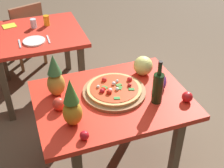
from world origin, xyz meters
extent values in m
plane|color=brown|center=(0.00, 0.00, 0.00)|extent=(10.00, 10.00, 0.00)
cube|color=brown|center=(0.37, -0.37, 0.36)|extent=(0.06, 0.06, 0.72)
cube|color=brown|center=(-0.37, 0.37, 0.36)|extent=(0.06, 0.06, 0.72)
cube|color=brown|center=(0.37, 0.37, 0.36)|extent=(0.06, 0.06, 0.72)
cube|color=red|center=(0.00, 0.00, 0.74)|extent=(1.14, 0.85, 0.04)
cube|color=brown|center=(-0.78, 0.92, 0.36)|extent=(0.06, 0.06, 0.72)
cube|color=brown|center=(-0.01, 0.92, 0.36)|extent=(0.06, 0.06, 0.72)
cube|color=brown|center=(-0.78, 1.69, 0.36)|extent=(0.06, 0.06, 0.72)
cube|color=brown|center=(-0.01, 1.69, 0.36)|extent=(0.06, 0.06, 0.72)
cube|color=red|center=(-0.39, 1.30, 0.74)|extent=(0.98, 0.87, 0.04)
cube|color=#92653F|center=(-0.37, 2.25, 0.21)|extent=(0.04, 0.04, 0.41)
cube|color=#92653F|center=(-0.68, 2.14, 0.21)|extent=(0.04, 0.04, 0.41)
cube|color=#92653F|center=(-0.27, 1.94, 0.21)|extent=(0.04, 0.04, 0.41)
cube|color=#92653F|center=(-0.58, 1.83, 0.21)|extent=(0.04, 0.04, 0.41)
cube|color=#92653F|center=(-0.48, 2.04, 0.43)|extent=(0.51, 0.51, 0.04)
cube|color=#966143|center=(-0.42, 1.87, 0.65)|extent=(0.39, 0.17, 0.40)
cylinder|color=#92653F|center=(0.03, 0.05, 0.77)|extent=(0.48, 0.48, 0.02)
cylinder|color=tan|center=(0.03, 0.05, 0.79)|extent=(0.41, 0.41, 0.02)
cylinder|color=red|center=(0.03, 0.05, 0.81)|extent=(0.36, 0.36, 0.00)
sphere|color=red|center=(-0.05, 0.05, 0.82)|extent=(0.03, 0.03, 0.03)
sphere|color=red|center=(0.18, 0.09, 0.82)|extent=(0.04, 0.04, 0.04)
sphere|color=red|center=(-0.03, -0.01, 0.82)|extent=(0.04, 0.04, 0.04)
sphere|color=red|center=(-0.07, 0.02, 0.82)|extent=(0.04, 0.04, 0.04)
sphere|color=red|center=(-0.01, 0.16, 0.82)|extent=(0.04, 0.04, 0.04)
sphere|color=red|center=(0.15, 0.02, 0.82)|extent=(0.03, 0.03, 0.03)
cube|color=#33742F|center=(-0.03, 0.07, 0.81)|extent=(0.05, 0.05, 0.00)
cube|color=#2E8236|center=(0.01, -0.08, 0.81)|extent=(0.05, 0.04, 0.00)
cube|color=#346F26|center=(0.07, 0.02, 0.81)|extent=(0.05, 0.05, 0.00)
cube|color=#2A7229|center=(0.15, -0.02, 0.81)|extent=(0.05, 0.04, 0.00)
cube|color=#3A722C|center=(0.08, 0.06, 0.81)|extent=(0.05, 0.04, 0.00)
sphere|color=white|center=(0.08, 0.11, 0.82)|extent=(0.02, 0.02, 0.02)
sphere|color=silver|center=(0.04, 0.01, 0.82)|extent=(0.03, 0.03, 0.03)
sphere|color=white|center=(0.04, 0.08, 0.82)|extent=(0.03, 0.03, 0.03)
sphere|color=white|center=(-0.01, 0.01, 0.82)|extent=(0.03, 0.03, 0.03)
sphere|color=white|center=(-0.08, 0.09, 0.82)|extent=(0.03, 0.03, 0.03)
cylinder|color=black|center=(0.29, -0.15, 0.87)|extent=(0.08, 0.08, 0.23)
cylinder|color=black|center=(0.29, -0.15, 1.04)|extent=(0.03, 0.03, 0.09)
cylinder|color=black|center=(0.29, -0.15, 1.09)|extent=(0.03, 0.03, 0.02)
ellipsoid|color=#B48632|center=(-0.37, 0.17, 0.85)|extent=(0.13, 0.13, 0.19)
cone|color=#376A3A|center=(-0.37, 0.17, 1.02)|extent=(0.10, 0.10, 0.15)
ellipsoid|color=#BC8923|center=(-0.33, -0.18, 0.85)|extent=(0.13, 0.13, 0.18)
cone|color=#3E702B|center=(-0.33, -0.18, 1.03)|extent=(0.10, 0.10, 0.17)
sphere|color=#E1E075|center=(0.35, 0.21, 0.84)|extent=(0.16, 0.16, 0.16)
ellipsoid|color=red|center=(-0.39, 0.00, 0.80)|extent=(0.09, 0.09, 0.10)
ellipsoid|color=#42184A|center=(0.40, 0.00, 0.80)|extent=(0.18, 0.22, 0.09)
sphere|color=red|center=(-0.30, -0.34, 0.79)|extent=(0.06, 0.06, 0.06)
sphere|color=red|center=(0.50, -0.23, 0.80)|extent=(0.08, 0.08, 0.08)
cylinder|color=orange|center=(-0.24, 1.45, 0.81)|extent=(0.06, 0.06, 0.11)
cylinder|color=silver|center=(-0.38, 1.43, 0.81)|extent=(0.06, 0.06, 0.10)
cylinder|color=white|center=(-0.42, 1.10, 0.76)|extent=(0.22, 0.22, 0.02)
cube|color=silver|center=(-0.56, 1.10, 0.76)|extent=(0.02, 0.18, 0.01)
cube|color=silver|center=(-0.28, 1.10, 0.76)|extent=(0.02, 0.18, 0.01)
cube|color=yellow|center=(-0.63, 1.56, 0.76)|extent=(0.16, 0.14, 0.01)
camera|label=1|loc=(-0.58, -1.64, 2.12)|focal=47.70mm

